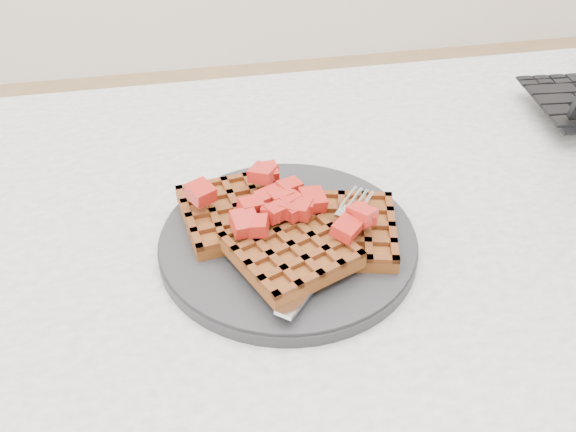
{
  "coord_description": "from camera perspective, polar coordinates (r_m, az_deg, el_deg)",
  "views": [
    {
      "loc": [
        -0.22,
        -0.43,
        1.17
      ],
      "look_at": [
        -0.13,
        0.03,
        0.79
      ],
      "focal_mm": 40.0,
      "sensor_mm": 36.0,
      "label": 1
    }
  ],
  "objects": [
    {
      "name": "strawberry_pile",
      "position": [
        0.59,
        0.0,
        1.06
      ],
      "size": [
        0.15,
        0.15,
        0.02
      ],
      "primitive_type": null,
      "color": "#8E0906",
      "rests_on": "waffles"
    },
    {
      "name": "waffles",
      "position": [
        0.6,
        0.08,
        -1.16
      ],
      "size": [
        0.21,
        0.19,
        0.03
      ],
      "color": "brown",
      "rests_on": "plate"
    },
    {
      "name": "table",
      "position": [
        0.71,
        11.27,
        -9.97
      ],
      "size": [
        1.2,
        0.8,
        0.75
      ],
      "color": "silver",
      "rests_on": "ground"
    },
    {
      "name": "fork",
      "position": [
        0.59,
        3.98,
        -2.95
      ],
      "size": [
        0.13,
        0.16,
        0.02
      ],
      "primitive_type": null,
      "rotation": [
        0.0,
        0.0,
        -0.67
      ],
      "color": "silver",
      "rests_on": "plate"
    },
    {
      "name": "plate",
      "position": [
        0.62,
        0.0,
        -2.31
      ],
      "size": [
        0.25,
        0.25,
        0.02
      ],
      "primitive_type": "cylinder",
      "color": "black",
      "rests_on": "table"
    }
  ]
}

